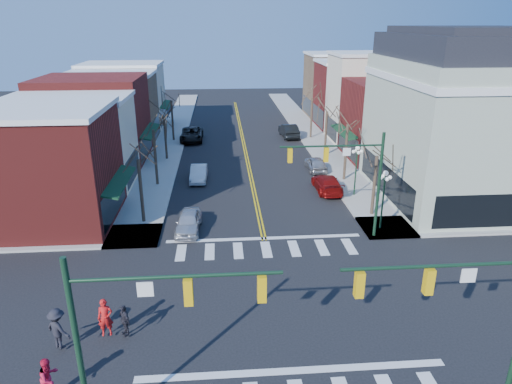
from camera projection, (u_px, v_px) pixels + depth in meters
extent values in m
plane|color=black|center=(278.00, 306.00, 23.28)|extent=(160.00, 160.00, 0.00)
cube|color=#9E9B93|center=(155.00, 181.00, 41.27)|extent=(3.50, 70.00, 0.15)
cube|color=#9E9B93|center=(345.00, 176.00, 42.56)|extent=(3.50, 70.00, 0.15)
cube|color=maroon|center=(37.00, 169.00, 31.69)|extent=(10.00, 8.50, 8.00)
cube|color=beige|center=(71.00, 144.00, 39.01)|extent=(10.00, 7.00, 7.50)
cube|color=maroon|center=(94.00, 120.00, 46.30)|extent=(10.00, 9.00, 8.50)
cube|color=#87684A|center=(112.00, 109.00, 54.12)|extent=(10.00, 7.50, 7.80)
cube|color=beige|center=(124.00, 97.00, 61.28)|extent=(10.00, 8.00, 8.20)
cube|color=maroon|center=(397.00, 121.00, 47.04)|extent=(10.00, 8.50, 8.00)
cube|color=beige|center=(374.00, 99.00, 53.92)|extent=(10.00, 7.00, 10.00)
cube|color=maroon|center=(355.00, 96.00, 61.18)|extent=(10.00, 8.00, 8.50)
cube|color=#87684A|center=(341.00, 86.00, 68.56)|extent=(10.00, 8.00, 9.00)
cube|color=#A9B49C|center=(463.00, 131.00, 36.09)|extent=(12.00, 14.00, 11.00)
cube|color=white|center=(472.00, 78.00, 34.65)|extent=(12.25, 14.25, 0.50)
cube|color=black|center=(477.00, 46.00, 33.84)|extent=(11.40, 13.40, 1.80)
cube|color=black|center=(480.00, 31.00, 33.45)|extent=(9.80, 11.80, 0.60)
cylinder|color=#14331E|center=(79.00, 357.00, 14.56)|extent=(0.20, 0.20, 7.20)
cylinder|color=#14331E|center=(177.00, 277.00, 13.82)|extent=(6.50, 0.12, 0.12)
cube|color=gold|center=(188.00, 292.00, 14.03)|extent=(0.28, 0.28, 0.90)
cube|color=gold|center=(262.00, 289.00, 14.20)|extent=(0.28, 0.28, 0.90)
cylinder|color=#14331E|center=(441.00, 266.00, 14.43)|extent=(6.50, 0.12, 0.12)
cube|color=gold|center=(429.00, 281.00, 14.60)|extent=(0.28, 0.28, 0.90)
cube|color=gold|center=(359.00, 284.00, 14.43)|extent=(0.28, 0.28, 0.90)
cylinder|color=#14331E|center=(379.00, 187.00, 29.46)|extent=(0.20, 0.20, 7.20)
cylinder|color=#14331E|center=(332.00, 146.00, 28.24)|extent=(6.50, 0.12, 0.12)
cube|color=gold|center=(326.00, 155.00, 28.41)|extent=(0.28, 0.28, 0.90)
cube|color=gold|center=(290.00, 155.00, 28.24)|extent=(0.28, 0.28, 0.90)
cylinder|color=#14331E|center=(383.00, 203.00, 31.11)|extent=(0.12, 0.12, 4.00)
sphere|color=white|center=(386.00, 173.00, 30.35)|extent=(0.36, 0.36, 0.36)
cylinder|color=#14331E|center=(356.00, 173.00, 37.18)|extent=(0.12, 0.12, 4.00)
sphere|color=white|center=(358.00, 148.00, 36.42)|extent=(0.36, 0.36, 0.36)
cylinder|color=#382B21|center=(141.00, 192.00, 32.09)|extent=(0.24, 0.24, 4.76)
cylinder|color=#382B21|center=(155.00, 158.00, 39.50)|extent=(0.24, 0.24, 5.04)
cylinder|color=#382B21|center=(166.00, 139.00, 47.05)|extent=(0.24, 0.24, 4.55)
cylinder|color=#382B21|center=(173.00, 121.00, 54.46)|extent=(0.24, 0.24, 4.90)
cylinder|color=#382B21|center=(374.00, 186.00, 33.35)|extent=(0.24, 0.24, 4.62)
cylinder|color=#382B21|center=(346.00, 153.00, 40.71)|extent=(0.24, 0.24, 5.18)
cylinder|color=#382B21|center=(326.00, 134.00, 48.24)|extent=(0.24, 0.24, 4.83)
cylinder|color=#382B21|center=(311.00, 119.00, 55.68)|extent=(0.24, 0.24, 4.97)
imported|color=silver|center=(188.00, 222.00, 31.42)|extent=(1.86, 4.14, 1.38)
imported|color=silver|center=(199.00, 173.00, 41.45)|extent=(1.50, 4.10, 1.34)
imported|color=black|center=(192.00, 134.00, 55.17)|extent=(2.64, 5.68, 1.57)
imported|color=maroon|center=(327.00, 183.00, 38.78)|extent=(2.01, 4.87, 1.41)
imported|color=#A6A5AA|center=(316.00, 164.00, 44.16)|extent=(1.76, 4.14, 1.40)
imported|color=black|center=(289.00, 131.00, 56.88)|extent=(2.11, 5.16, 1.66)
imported|color=red|center=(105.00, 318.00, 20.64)|extent=(0.73, 0.53, 1.84)
imported|color=red|center=(49.00, 378.00, 17.24)|extent=(0.95, 1.04, 1.72)
imported|color=#222029|center=(124.00, 320.00, 20.71)|extent=(0.85, 0.95, 1.55)
imported|color=black|center=(58.00, 329.00, 19.82)|extent=(1.44, 1.27, 1.94)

